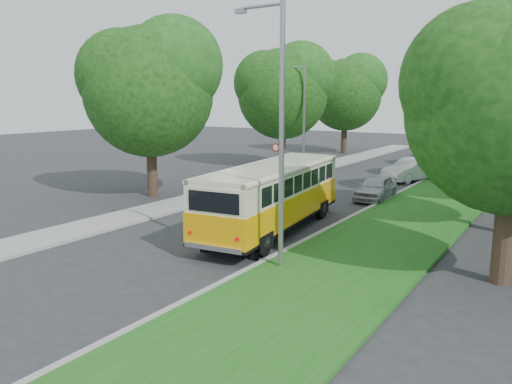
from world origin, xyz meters
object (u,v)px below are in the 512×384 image
Objects in this scene: lamppost_far at (303,115)px; car_white at (412,170)px; lamppost_near at (279,128)px; car_silver at (376,188)px; car_grey at (452,154)px; car_blue at (434,162)px; vintage_bus at (273,198)px.

lamppost_far is 8.29m from car_white.
lamppost_near reaches higher than lamppost_far.
lamppost_far reaches higher than car_silver.
lamppost_far reaches higher than car_grey.
car_grey is (0.17, 11.18, 0.02)m from car_white.
lamppost_near reaches higher than car_blue.
car_white is (-0.17, 7.13, 0.09)m from car_silver.
lamppost_far is 14.61m from car_grey.
lamppost_near is 0.87× the size of vintage_bus.
car_white reaches higher than car_silver.
lamppost_near is 2.14× the size of car_silver.
vintage_bus is 8.53m from car_silver.
car_silver is 18.30m from car_grey.
car_silver is at bearing -90.09° from car_grey.
car_white is (1.06, 15.53, -0.64)m from vintage_bus.
car_blue is at bearing 92.82° from lamppost_near.
car_white is at bearing 79.40° from vintage_bus.
car_white is at bearing 88.76° from car_silver.
car_white is 0.82× the size of car_grey.
vintage_bus is at bearing -100.93° from car_silver.
lamppost_near is at bearing -63.64° from vintage_bus.
car_grey reaches higher than car_white.
lamppost_far is 1.71× the size of car_white.
vintage_bus is at bearing -92.73° from car_grey.
car_white reaches higher than car_blue.
car_white is (7.53, 0.77, -3.39)m from lamppost_far.
car_silver is at bearing 95.67° from lamppost_near.
car_grey is (-1.21, 30.45, -3.62)m from lamppost_near.
car_silver is 0.85× the size of car_white.
car_blue is (-1.21, 24.46, -3.66)m from lamppost_near.
car_grey is at bearing 80.66° from vintage_bus.
car_silver is at bearing -67.29° from car_white.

